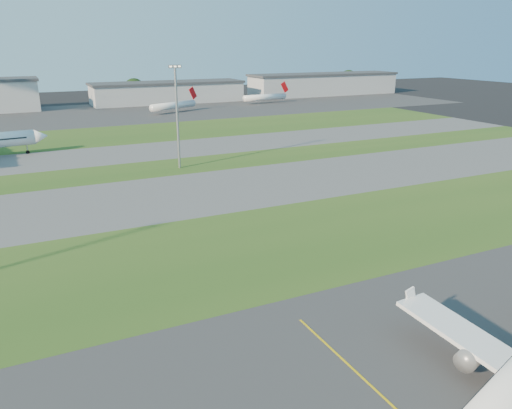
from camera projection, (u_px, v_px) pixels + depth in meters
grass_strip_a at (197, 258)px, 74.80m from camera, size 300.00×34.00×0.01m
taxiway_a at (144, 199)px, 103.07m from camera, size 300.00×32.00×0.01m
grass_strip_b at (120, 173)px, 124.49m from camera, size 300.00×18.00×0.01m
taxiway_b at (104, 156)px, 143.34m from camera, size 300.00×26.00×0.01m
grass_strip_c at (88, 137)px, 171.61m from camera, size 300.00×40.00×0.01m
apron_far at (68, 115)px, 223.02m from camera, size 400.00×80.00×0.01m
mini_jet_near at (174, 105)px, 231.77m from camera, size 26.54×14.11×9.48m
mini_jet_far at (265, 97)px, 267.64m from camera, size 28.60×6.17×9.48m
light_mast_centre at (177, 110)px, 124.42m from camera, size 3.20×0.70×25.80m
hangar_east at (168, 92)px, 269.74m from camera, size 81.60×23.00×11.20m
hangar_far_east at (324, 84)px, 310.81m from camera, size 96.90×23.00×13.20m
tree_mid_west at (15, 96)px, 248.08m from camera, size 9.90×9.90×10.80m
tree_mid_east at (134, 89)px, 275.17m from camera, size 11.55×11.55×12.60m
tree_east at (258, 86)px, 304.69m from camera, size 10.45×10.45×11.40m
tree_far_east at (348, 80)px, 336.67m from camera, size 12.65×12.65×13.80m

